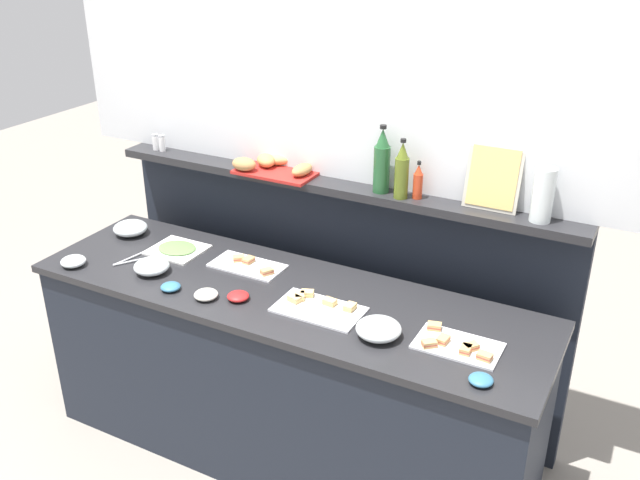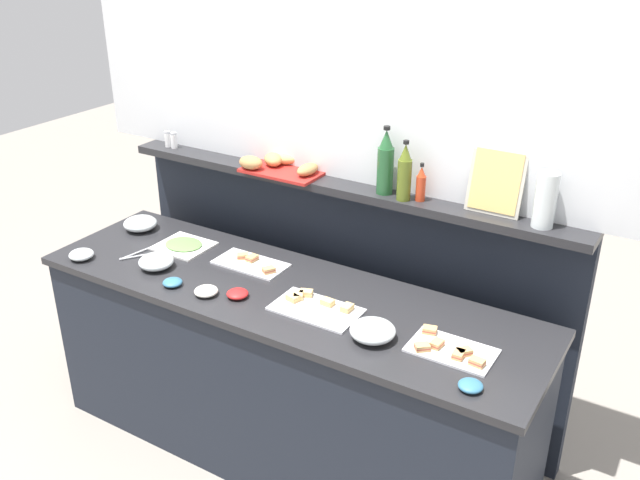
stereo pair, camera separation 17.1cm
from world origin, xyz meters
TOP-DOWN VIEW (x-y plane):
  - ground_plane at (0.00, 0.60)m, footprint 12.00×12.00m
  - buffet_counter at (0.00, 0.00)m, footprint 2.41×0.71m
  - back_ledge_unit at (0.00, 0.53)m, footprint 2.43×0.22m
  - upper_wall_panel at (0.00, 0.55)m, footprint 3.03×0.08m
  - sandwich_platter_rear at (0.21, -0.06)m, footprint 0.38×0.22m
  - sandwich_platter_front at (-0.27, 0.13)m, footprint 0.36×0.18m
  - sandwich_platter_side at (0.83, -0.06)m, footprint 0.33×0.20m
  - cold_cuts_platter at (-0.69, 0.11)m, footprint 0.26×0.24m
  - glass_bowl_large at (0.52, -0.14)m, footprint 0.19×0.19m
  - glass_bowl_medium at (-1.02, -0.26)m, footprint 0.12×0.12m
  - glass_bowl_small at (-1.03, 0.15)m, footprint 0.18×0.18m
  - glass_bowl_extra at (-0.64, -0.13)m, footprint 0.17×0.17m
  - condiment_bowl_teal at (-0.46, -0.23)m, footprint 0.09×0.09m
  - condiment_bowl_red at (-0.14, -0.16)m, footprint 0.10×0.10m
  - condiment_bowl_cream at (-0.27, -0.21)m, footprint 0.11×0.11m
  - condiment_bowl_dark at (0.98, -0.25)m, footprint 0.09×0.09m
  - serving_tongs at (-0.82, -0.09)m, footprint 0.11×0.18m
  - hot_sauce_bottle at (0.44, 0.45)m, footprint 0.04×0.04m
  - olive_oil_bottle at (0.37, 0.42)m, footprint 0.06×0.06m
  - wine_bottle_green at (0.26, 0.45)m, footprint 0.08×0.08m
  - salt_shaker at (-1.06, 0.45)m, footprint 0.03×0.03m
  - pepper_shaker at (-1.02, 0.45)m, footprint 0.03×0.03m
  - bread_basket at (-0.32, 0.46)m, footprint 0.41×0.27m
  - framed_picture at (0.77, 0.49)m, footprint 0.24×0.07m
  - water_carafe at (0.99, 0.45)m, footprint 0.09×0.09m

SIDE VIEW (x-z plane):
  - ground_plane at x=0.00m, z-range 0.00..0.00m
  - buffet_counter at x=0.00m, z-range 0.00..0.93m
  - back_ledge_unit at x=0.00m, z-range 0.03..1.33m
  - serving_tongs at x=-0.82m, z-range 0.92..0.94m
  - sandwich_platter_front at x=-0.27m, z-range 0.91..0.95m
  - cold_cuts_platter at x=-0.69m, z-range 0.92..0.94m
  - sandwich_platter_rear at x=0.21m, z-range 0.92..0.95m
  - sandwich_platter_side at x=0.83m, z-range 0.92..0.95m
  - condiment_bowl_teal at x=-0.46m, z-range 0.92..0.96m
  - condiment_bowl_dark at x=0.98m, z-range 0.92..0.96m
  - condiment_bowl_red at x=-0.14m, z-range 0.92..0.96m
  - condiment_bowl_cream at x=-0.27m, z-range 0.92..0.96m
  - glass_bowl_medium at x=-1.02m, z-range 0.92..0.97m
  - glass_bowl_extra at x=-0.64m, z-range 0.92..0.99m
  - glass_bowl_small at x=-1.03m, z-range 0.92..0.99m
  - glass_bowl_large at x=0.52m, z-range 0.92..0.99m
  - bread_basket at x=-0.32m, z-range 1.29..1.37m
  - salt_shaker at x=-1.06m, z-range 1.30..1.39m
  - pepper_shaker at x=-1.02m, z-range 1.30..1.39m
  - hot_sauce_bottle at x=0.44m, z-range 1.29..1.46m
  - water_carafe at x=0.99m, z-range 1.30..1.53m
  - olive_oil_bottle at x=0.37m, z-range 1.28..1.56m
  - framed_picture at x=0.77m, z-range 1.30..1.58m
  - wine_bottle_green at x=0.26m, z-range 1.28..1.60m
  - upper_wall_panel at x=0.00m, z-range 1.30..2.60m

